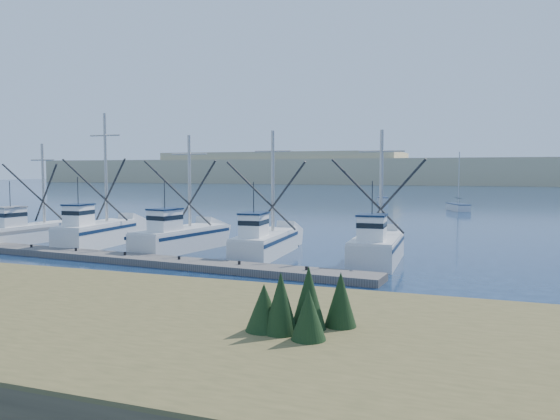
# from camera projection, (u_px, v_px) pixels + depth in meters

# --- Properties ---
(ground) EXTENTS (500.00, 500.00, 0.00)m
(ground) POSITION_uv_depth(u_px,v_px,m) (262.00, 295.00, 24.53)
(ground) COLOR #0C1D37
(ground) RESTS_ON ground
(floating_dock) EXTENTS (30.20, 4.58, 0.40)m
(floating_dock) POSITION_uv_depth(u_px,v_px,m) (138.00, 259.00, 33.02)
(floating_dock) COLOR #68625D
(floating_dock) RESTS_ON ground
(dune_ridge) EXTENTS (360.00, 60.00, 10.00)m
(dune_ridge) POSITION_uv_depth(u_px,v_px,m) (453.00, 172.00, 221.18)
(dune_ridge) COLOR tan
(dune_ridge) RESTS_ON ground
(trawler_fleet) EXTENTS (29.82, 8.12, 9.82)m
(trawler_fleet) POSITION_uv_depth(u_px,v_px,m) (184.00, 238.00, 37.39)
(trawler_fleet) COLOR silver
(trawler_fleet) RESTS_ON ground
(sailboat_near) EXTENTS (3.42, 5.41, 8.10)m
(sailboat_near) POSITION_uv_depth(u_px,v_px,m) (458.00, 207.00, 75.08)
(sailboat_near) COLOR silver
(sailboat_near) RESTS_ON ground
(sailboat_far) EXTENTS (2.70, 5.33, 8.10)m
(sailboat_far) POSITION_uv_depth(u_px,v_px,m) (382.00, 200.00, 93.99)
(sailboat_far) COLOR silver
(sailboat_far) RESTS_ON ground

